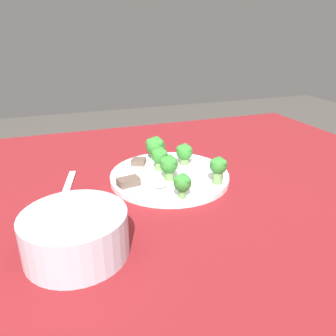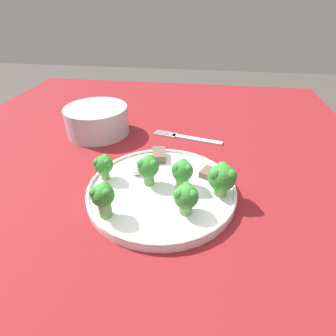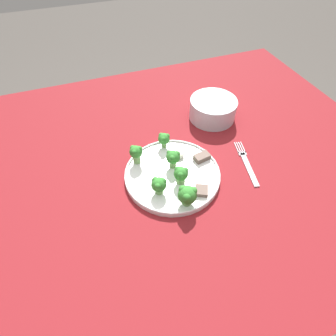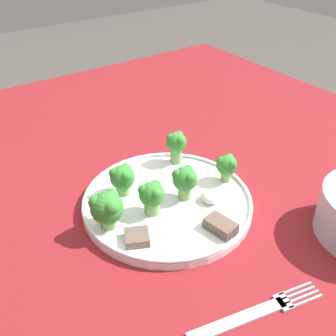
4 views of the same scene
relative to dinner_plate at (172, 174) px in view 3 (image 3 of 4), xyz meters
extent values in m
plane|color=#4C4742|center=(0.04, 0.07, -0.74)|extent=(8.00, 8.00, 0.00)
cube|color=maroon|center=(0.04, 0.07, -0.02)|extent=(1.33, 1.06, 0.03)
cylinder|color=brown|center=(-0.57, 0.54, -0.39)|extent=(0.06, 0.06, 0.70)
cylinder|color=brown|center=(0.64, 0.54, -0.39)|extent=(0.06, 0.06, 0.70)
cylinder|color=white|center=(0.00, 0.00, 0.00)|extent=(0.27, 0.27, 0.01)
torus|color=white|center=(0.00, 0.00, 0.01)|extent=(0.27, 0.27, 0.01)
cube|color=silver|center=(0.22, -0.05, -0.01)|extent=(0.04, 0.13, 0.00)
cube|color=silver|center=(0.23, 0.01, -0.01)|extent=(0.03, 0.02, 0.00)
cube|color=silver|center=(0.25, 0.03, -0.01)|extent=(0.01, 0.05, 0.00)
cube|color=silver|center=(0.24, 0.03, -0.01)|extent=(0.01, 0.05, 0.00)
cube|color=silver|center=(0.23, 0.03, -0.01)|extent=(0.01, 0.05, 0.00)
cube|color=silver|center=(0.23, 0.04, -0.01)|extent=(0.01, 0.05, 0.00)
cylinder|color=#B7BCC6|center=(0.22, 0.20, 0.03)|extent=(0.16, 0.16, 0.07)
cylinder|color=silver|center=(0.22, 0.20, 0.02)|extent=(0.13, 0.13, 0.05)
cylinder|color=#709E56|center=(0.01, 0.03, 0.01)|extent=(0.02, 0.02, 0.02)
sphere|color=#337F2D|center=(0.01, 0.03, 0.04)|extent=(0.04, 0.04, 0.04)
sphere|color=#337F2D|center=(0.02, 0.03, 0.05)|extent=(0.02, 0.02, 0.02)
sphere|color=#337F2D|center=(0.00, 0.04, 0.05)|extent=(0.02, 0.02, 0.02)
sphere|color=#337F2D|center=(0.01, 0.02, 0.05)|extent=(0.02, 0.02, 0.02)
cylinder|color=#709E56|center=(-0.06, -0.05, 0.01)|extent=(0.02, 0.02, 0.02)
sphere|color=#337F2D|center=(-0.06, -0.05, 0.03)|extent=(0.04, 0.04, 0.04)
sphere|color=#337F2D|center=(-0.04, -0.05, 0.04)|extent=(0.02, 0.02, 0.02)
sphere|color=#337F2D|center=(-0.06, -0.04, 0.04)|extent=(0.02, 0.02, 0.02)
sphere|color=#337F2D|center=(-0.06, -0.06, 0.04)|extent=(0.02, 0.02, 0.02)
cylinder|color=#709E56|center=(0.01, 0.11, 0.01)|extent=(0.02, 0.02, 0.02)
sphere|color=#337F2D|center=(0.01, 0.11, 0.03)|extent=(0.03, 0.03, 0.03)
sphere|color=#337F2D|center=(0.02, 0.11, 0.04)|extent=(0.02, 0.02, 0.02)
sphere|color=#337F2D|center=(0.01, 0.12, 0.04)|extent=(0.02, 0.02, 0.02)
sphere|color=#337F2D|center=(0.01, 0.10, 0.04)|extent=(0.02, 0.02, 0.02)
cylinder|color=#709E56|center=(-0.08, 0.08, 0.02)|extent=(0.02, 0.02, 0.03)
sphere|color=#337F2D|center=(-0.08, 0.08, 0.04)|extent=(0.04, 0.04, 0.04)
sphere|color=#337F2D|center=(-0.07, 0.08, 0.05)|extent=(0.02, 0.02, 0.02)
sphere|color=#337F2D|center=(-0.09, 0.09, 0.05)|extent=(0.02, 0.02, 0.02)
sphere|color=#337F2D|center=(-0.09, 0.07, 0.05)|extent=(0.02, 0.02, 0.02)
cylinder|color=#709E56|center=(0.01, -0.04, 0.01)|extent=(0.02, 0.02, 0.02)
sphere|color=#337F2D|center=(0.01, -0.04, 0.04)|extent=(0.04, 0.04, 0.04)
sphere|color=#337F2D|center=(0.02, -0.04, 0.05)|extent=(0.02, 0.02, 0.02)
sphere|color=#337F2D|center=(0.00, -0.03, 0.05)|extent=(0.02, 0.02, 0.02)
sphere|color=#337F2D|center=(0.00, -0.05, 0.05)|extent=(0.02, 0.02, 0.02)
cylinder|color=#709E56|center=(0.00, -0.10, 0.01)|extent=(0.02, 0.02, 0.02)
sphere|color=#337F2D|center=(0.00, -0.10, 0.04)|extent=(0.05, 0.05, 0.05)
sphere|color=#337F2D|center=(0.01, -0.10, 0.05)|extent=(0.02, 0.02, 0.02)
sphere|color=#337F2D|center=(-0.01, -0.09, 0.05)|extent=(0.02, 0.02, 0.02)
sphere|color=#337F2D|center=(-0.01, -0.12, 0.05)|extent=(0.02, 0.02, 0.02)
cube|color=brown|center=(0.05, -0.09, 0.01)|extent=(0.04, 0.04, 0.01)
cube|color=brown|center=(0.10, 0.02, 0.01)|extent=(0.05, 0.03, 0.02)
ellipsoid|color=silver|center=(0.04, 0.05, 0.01)|extent=(0.03, 0.03, 0.02)
camera|label=1|loc=(0.23, 0.63, 0.31)|focal=35.00mm
camera|label=2|loc=(-0.37, -0.06, 0.30)|focal=28.00mm
camera|label=3|loc=(-0.17, -0.44, 0.56)|focal=28.00mm
camera|label=4|loc=(0.40, -0.28, 0.40)|focal=42.00mm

